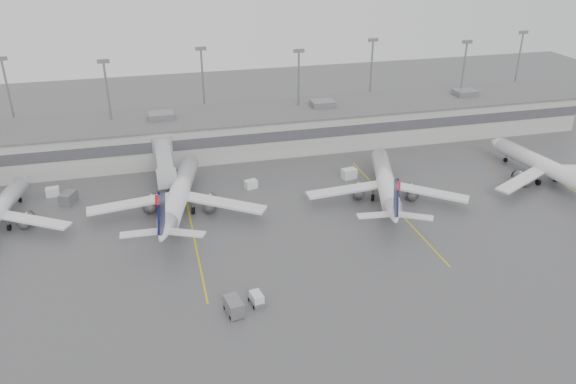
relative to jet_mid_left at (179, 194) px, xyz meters
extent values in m
plane|color=#4B4B4D|center=(18.93, -30.92, -3.39)|extent=(260.00, 260.00, 0.00)
cube|color=#A4A49F|center=(18.93, 27.08, 0.61)|extent=(150.00, 16.00, 8.00)
cube|color=#47474C|center=(18.93, 19.03, 1.61)|extent=(150.00, 0.15, 2.20)
cube|color=#606060|center=(18.93, 27.08, 4.66)|extent=(152.00, 17.00, 0.30)
cube|color=slate|center=(68.93, 27.08, 5.41)|extent=(5.00, 4.00, 1.30)
cylinder|color=gray|center=(-31.07, 36.58, 6.61)|extent=(0.44, 0.44, 20.00)
cube|color=slate|center=(-31.07, 36.58, 16.81)|extent=(2.40, 0.50, 0.80)
cylinder|color=gray|center=(-11.07, 29.08, 6.61)|extent=(0.44, 0.44, 20.00)
cube|color=slate|center=(-11.07, 29.08, 16.81)|extent=(2.40, 0.50, 0.80)
cylinder|color=gray|center=(8.93, 36.58, 6.61)|extent=(0.44, 0.44, 20.00)
cube|color=slate|center=(8.93, 36.58, 16.81)|extent=(2.40, 0.50, 0.80)
cylinder|color=gray|center=(28.93, 29.08, 6.61)|extent=(0.44, 0.44, 20.00)
cube|color=slate|center=(28.93, 29.08, 16.81)|extent=(2.40, 0.50, 0.80)
cylinder|color=gray|center=(48.93, 36.58, 6.61)|extent=(0.44, 0.44, 20.00)
cube|color=slate|center=(48.93, 36.58, 16.81)|extent=(2.40, 0.50, 0.80)
cylinder|color=gray|center=(68.93, 29.08, 6.61)|extent=(0.44, 0.44, 20.00)
cube|color=slate|center=(68.93, 29.08, 16.81)|extent=(2.40, 0.50, 0.80)
cylinder|color=gray|center=(88.93, 36.58, 6.61)|extent=(0.44, 0.44, 20.00)
cube|color=slate|center=(88.93, 36.58, 16.81)|extent=(2.40, 0.50, 0.80)
cylinder|color=#A6A8AB|center=(-1.57, 19.08, 0.11)|extent=(4.00, 4.00, 7.00)
cube|color=#A6A8AB|center=(-1.57, 12.58, 0.91)|extent=(2.80, 13.00, 2.60)
cube|color=#A6A8AB|center=(-1.57, 5.08, 0.91)|extent=(3.40, 2.40, 3.00)
cylinder|color=gray|center=(-1.57, 5.08, -1.99)|extent=(0.70, 0.70, 2.80)
cube|color=black|center=(-1.57, 5.08, -3.04)|extent=(2.20, 1.20, 0.70)
cube|color=yellow|center=(1.43, -6.92, -3.38)|extent=(0.25, 40.00, 0.01)
cube|color=yellow|center=(36.43, -6.92, -3.38)|extent=(0.25, 40.00, 0.01)
cube|color=yellow|center=(71.43, -6.92, -3.38)|extent=(0.25, 40.00, 0.01)
cone|color=white|center=(-26.65, 14.03, -0.60)|extent=(3.23, 3.08, 2.79)
cube|color=white|center=(-22.91, -1.07, -1.34)|extent=(11.75, 7.94, 0.33)
cylinder|color=black|center=(-27.25, 10.93, -2.97)|extent=(0.48, 0.88, 0.84)
cylinder|color=black|center=(-27.25, 0.52, -2.88)|extent=(0.60, 1.08, 1.02)
cylinder|color=white|center=(0.38, 1.58, -0.07)|extent=(8.88, 24.47, 3.32)
cone|color=white|center=(3.56, 14.94, -0.07)|extent=(3.95, 3.79, 3.32)
cone|color=white|center=(-3.04, -12.75, 0.38)|extent=(4.52, 6.16, 3.32)
cube|color=white|center=(-7.88, 0.36, -0.95)|extent=(14.58, 4.03, 0.39)
cube|color=white|center=(7.20, -3.23, -0.95)|extent=(13.79, 9.96, 0.39)
cube|color=#080B33|center=(-3.16, -13.29, 3.59)|extent=(1.77, 6.14, 7.24)
cube|color=maroon|center=(-3.50, -14.69, 6.47)|extent=(0.84, 2.26, 2.10)
cylinder|color=black|center=(2.69, 11.28, -2.89)|extent=(0.61, 1.06, 1.00)
cylinder|color=black|center=(-2.40, -0.03, -2.78)|extent=(0.77, 1.30, 1.22)
cylinder|color=black|center=(2.13, -1.11, -2.78)|extent=(0.77, 1.30, 1.22)
cylinder|color=white|center=(36.51, -2.58, -0.24)|extent=(10.01, 22.96, 3.15)
cone|color=white|center=(40.47, 9.82, -0.24)|extent=(3.89, 3.76, 3.15)
cone|color=white|center=(32.28, -15.88, 0.18)|extent=(4.59, 5.96, 3.15)
cube|color=white|center=(28.62, -3.15, -1.08)|extent=(13.66, 2.81, 0.37)
cube|color=white|center=(42.62, -7.61, -1.08)|extent=(12.67, 10.17, 0.37)
cube|color=#080B33|center=(32.12, -16.38, 3.22)|extent=(2.09, 5.73, 6.86)
cube|color=maroon|center=(31.70, -17.68, 5.95)|extent=(0.94, 2.12, 1.99)
cylinder|color=black|center=(39.38, 6.42, -2.92)|extent=(0.64, 1.01, 0.94)
cylinder|color=black|center=(33.78, -3.91, -2.81)|extent=(0.80, 1.24, 1.15)
cylinder|color=black|center=(37.98, -5.25, -2.81)|extent=(0.80, 1.24, 1.15)
cylinder|color=white|center=(68.40, -3.32, -0.30)|extent=(6.01, 22.89, 3.09)
cone|color=white|center=(66.74, 9.35, -0.30)|extent=(3.44, 3.26, 3.09)
cube|color=white|center=(61.62, -7.12, -1.12)|extent=(13.25, 8.18, 0.36)
cylinder|color=black|center=(67.20, 5.88, -2.93)|extent=(0.48, 0.97, 0.93)
cylinder|color=black|center=(66.52, -5.65, -2.82)|extent=(0.61, 1.18, 1.13)
cylinder|color=black|center=(70.82, -5.08, -2.82)|extent=(0.61, 1.18, 1.13)
cube|color=silver|center=(7.65, -28.41, -2.58)|extent=(1.71, 2.36, 1.62)
cube|color=slate|center=(7.65, -28.41, -3.08)|extent=(1.95, 2.75, 0.63)
cylinder|color=black|center=(6.78, -27.66, -3.14)|extent=(0.28, 0.53, 0.50)
cylinder|color=black|center=(8.20, -27.40, -3.14)|extent=(0.28, 0.53, 0.50)
cylinder|color=black|center=(7.10, -29.42, -3.14)|extent=(0.28, 0.53, 0.50)
cylinder|color=black|center=(8.52, -29.17, -3.14)|extent=(0.28, 0.53, 0.50)
cube|color=slate|center=(4.45, -29.61, -2.30)|extent=(2.37, 3.48, 1.95)
cylinder|color=black|center=(3.46, -28.63, -3.07)|extent=(0.36, 0.68, 0.64)
cylinder|color=black|center=(5.44, -30.60, -3.07)|extent=(0.36, 0.68, 0.64)
cube|color=silver|center=(-21.88, 12.16, -2.58)|extent=(2.40, 1.71, 1.62)
cube|color=silver|center=(13.64, 6.51, -2.61)|extent=(2.54, 2.05, 1.57)
cube|color=silver|center=(32.93, 6.15, -2.43)|extent=(2.99, 2.24, 1.93)
cube|color=slate|center=(-18.78, 8.36, -2.37)|extent=(3.14, 3.79, 2.03)
cone|color=orange|center=(-1.76, -0.81, -3.07)|extent=(0.40, 0.40, 0.64)
cone|color=orange|center=(24.66, -0.16, -3.02)|extent=(0.47, 0.47, 0.75)
cone|color=orange|center=(62.12, 2.16, -3.05)|extent=(0.43, 0.43, 0.69)
camera|label=1|loc=(-3.16, -87.15, 41.57)|focal=35.00mm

